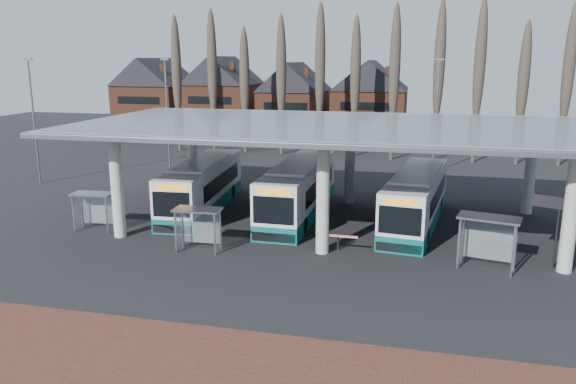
% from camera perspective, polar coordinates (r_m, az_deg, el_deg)
% --- Properties ---
extents(ground, '(140.00, 140.00, 0.00)m').
position_cam_1_polar(ground, '(28.08, 2.57, -7.81)').
color(ground, black).
rests_on(ground, ground).
extents(station_canopy, '(32.00, 16.00, 6.34)m').
position_cam_1_polar(station_canopy, '(34.37, 5.24, 5.86)').
color(station_canopy, '#B7B7B3').
rests_on(station_canopy, ground).
extents(poplar_row, '(45.10, 1.10, 14.50)m').
position_cam_1_polar(poplar_row, '(58.94, 8.95, 11.90)').
color(poplar_row, '#473D33').
rests_on(poplar_row, ground).
extents(townhouse_row, '(36.80, 10.30, 12.25)m').
position_cam_1_polar(townhouse_row, '(72.84, -3.00, 10.06)').
color(townhouse_row, brown).
rests_on(townhouse_row, ground).
extents(lamp_post_a, '(0.80, 0.16, 10.17)m').
position_cam_1_polar(lamp_post_a, '(53.15, -12.17, 7.90)').
color(lamp_post_a, slate).
rests_on(lamp_post_a, ground).
extents(lamp_post_b, '(0.80, 0.16, 10.17)m').
position_cam_1_polar(lamp_post_b, '(51.96, 14.82, 7.64)').
color(lamp_post_b, slate).
rests_on(lamp_post_b, ground).
extents(lamp_post_d, '(0.80, 0.16, 10.17)m').
position_cam_1_polar(lamp_post_d, '(50.56, -24.41, 6.74)').
color(lamp_post_d, slate).
rests_on(lamp_post_d, ground).
extents(bus_0, '(3.59, 12.28, 3.36)m').
position_cam_1_polar(bus_0, '(39.09, -8.67, 0.58)').
color(bus_0, silver).
rests_on(bus_0, ground).
extents(bus_1, '(2.80, 12.65, 3.51)m').
position_cam_1_polar(bus_1, '(37.21, 1.12, 0.19)').
color(bus_1, silver).
rests_on(bus_1, ground).
extents(bus_2, '(4.02, 12.34, 3.37)m').
position_cam_1_polar(bus_2, '(35.97, 12.87, -0.73)').
color(bus_2, silver).
rests_on(bus_2, ground).
extents(shelter_0, '(2.57, 1.42, 2.30)m').
position_cam_1_polar(shelter_0, '(35.84, -19.08, -1.04)').
color(shelter_0, gray).
rests_on(shelter_0, ground).
extents(shelter_1, '(2.59, 1.39, 2.35)m').
position_cam_1_polar(shelter_1, '(30.61, -9.07, -2.79)').
color(shelter_1, gray).
rests_on(shelter_1, ground).
extents(shelter_2, '(3.15, 2.06, 2.69)m').
position_cam_1_polar(shelter_2, '(29.23, 19.71, -3.70)').
color(shelter_2, gray).
rests_on(shelter_2, ground).
extents(info_sign_0, '(2.30, 1.07, 3.64)m').
position_cam_1_polar(info_sign_0, '(30.28, 25.86, -1.54)').
color(info_sign_0, black).
rests_on(info_sign_0, ground).
extents(barrier, '(2.26, 0.62, 1.13)m').
position_cam_1_polar(barrier, '(30.18, 5.01, -4.56)').
color(barrier, black).
rests_on(barrier, ground).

